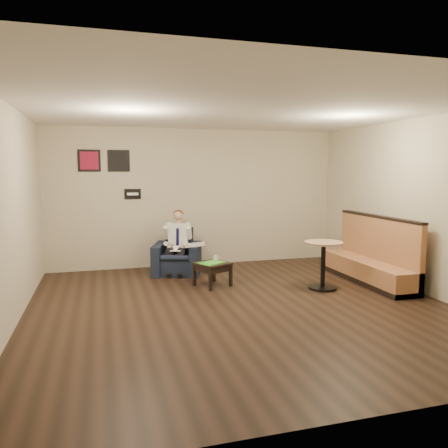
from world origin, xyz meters
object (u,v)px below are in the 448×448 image
object	(u,v)px
smartphone	(209,261)
banquette	(368,250)
side_table	(212,274)
cafe_table	(323,265)
green_folder	(212,263)
coffee_mug	(216,258)
armchair	(177,252)
seated_man	(176,245)

from	to	relation	value
smartphone	banquette	world-z (taller)	banquette
side_table	banquette	size ratio (longest dim) A/B	0.22
smartphone	cafe_table	bearing A→B (deg)	-39.70
side_table	smartphone	distance (m)	0.26
green_folder	coffee_mug	bearing A→B (deg)	58.42
smartphone	armchair	bearing A→B (deg)	98.24
side_table	armchair	bearing A→B (deg)	110.97
side_table	smartphone	xyz separation A→B (m)	(-0.02, 0.15, 0.21)
banquette	cafe_table	xyz separation A→B (m)	(-0.98, -0.20, -0.18)
banquette	cafe_table	bearing A→B (deg)	-168.31
armchair	cafe_table	size ratio (longest dim) A/B	1.09
side_table	green_folder	distance (m)	0.21
armchair	seated_man	world-z (taller)	seated_man
seated_man	green_folder	distance (m)	1.11
coffee_mug	banquette	world-z (taller)	banquette
side_table	cafe_table	size ratio (longest dim) A/B	0.63
seated_man	green_folder	world-z (taller)	seated_man
seated_man	side_table	size ratio (longest dim) A/B	2.32
armchair	cafe_table	distance (m)	2.77
seated_man	armchair	bearing A→B (deg)	90.00
side_table	banquette	distance (m)	2.78
seated_man	coffee_mug	distance (m)	0.99
armchair	cafe_table	world-z (taller)	armchair
smartphone	cafe_table	xyz separation A→B (m)	(1.75, -0.81, -0.01)
green_folder	coffee_mug	size ratio (longest dim) A/B	4.74
seated_man	smartphone	distance (m)	0.95
side_table	cafe_table	bearing A→B (deg)	-21.02
green_folder	coffee_mug	world-z (taller)	coffee_mug
armchair	banquette	size ratio (longest dim) A/B	0.39
armchair	side_table	world-z (taller)	armchair
banquette	green_folder	bearing A→B (deg)	170.97
coffee_mug	seated_man	bearing A→B (deg)	124.06
armchair	smartphone	size ratio (longest dim) A/B	6.87
cafe_table	green_folder	bearing A→B (deg)	159.97
armchair	green_folder	distance (m)	1.18
banquette	coffee_mug	bearing A→B (deg)	166.48
green_folder	smartphone	size ratio (longest dim) A/B	3.21
smartphone	cafe_table	distance (m)	1.93
cafe_table	seated_man	bearing A→B (deg)	142.92
green_folder	banquette	distance (m)	2.77
side_table	smartphone	bearing A→B (deg)	97.38
green_folder	banquette	world-z (taller)	banquette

